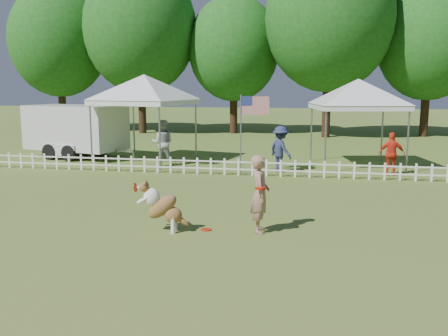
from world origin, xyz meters
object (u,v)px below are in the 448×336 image
object	(u,v)px
cargo_trailer	(76,131)
flag_pole	(241,134)
canopy_tent_left	(145,119)
spectator_b	(281,149)
canopy_tent_right	(356,124)
spectator_a	(163,143)
dog	(163,207)
spectator_c	(392,154)
handler	(260,194)
frisbee_on_turf	(206,230)

from	to	relation	value
cargo_trailer	flag_pole	xyz separation A→B (m)	(7.78, -2.71, 0.25)
canopy_tent_left	spectator_b	bearing A→B (deg)	-3.04
canopy_tent_right	spectator_a	size ratio (longest dim) A/B	1.83
dog	canopy_tent_right	size ratio (longest dim) A/B	0.34
canopy_tent_right	cargo_trailer	bearing A→B (deg)	167.38
dog	canopy_tent_left	distance (m)	10.42
canopy_tent_left	spectator_b	distance (m)	6.00
flag_pole	spectator_b	bearing A→B (deg)	6.45
spectator_c	spectator_a	bearing A→B (deg)	-1.85
spectator_c	canopy_tent_left	bearing A→B (deg)	-6.74
cargo_trailer	handler	bearing A→B (deg)	-32.19
canopy_tent_left	canopy_tent_right	distance (m)	8.53
flag_pole	frisbee_on_turf	bearing A→B (deg)	-101.52
frisbee_on_turf	flag_pole	world-z (taller)	flag_pole
handler	frisbee_on_turf	distance (m)	1.46
canopy_tent_right	spectator_b	size ratio (longest dim) A/B	1.97
canopy_tent_right	cargo_trailer	world-z (taller)	canopy_tent_right
dog	spectator_b	xyz separation A→B (m)	(1.96, 8.11, 0.29)
cargo_trailer	spectator_a	size ratio (longest dim) A/B	2.92
handler	spectator_b	bearing A→B (deg)	-6.45
canopy_tent_right	flag_pole	xyz separation A→B (m)	(-4.21, -2.26, -0.25)
spectator_a	flag_pole	bearing A→B (deg)	147.29
spectator_b	canopy_tent_left	bearing A→B (deg)	33.98
handler	frisbee_on_turf	size ratio (longest dim) A/B	7.16
frisbee_on_turf	canopy_tent_left	world-z (taller)	canopy_tent_left
flag_pole	cargo_trailer	bearing A→B (deg)	146.65
flag_pole	dog	bearing A→B (deg)	-108.33
handler	canopy_tent_right	bearing A→B (deg)	-23.10
handler	flag_pole	distance (m)	7.40
canopy_tent_left	spectator_a	distance (m)	1.61
dog	canopy_tent_left	world-z (taller)	canopy_tent_left
spectator_b	spectator_c	bearing A→B (deg)	-130.79
frisbee_on_turf	spectator_b	size ratio (longest dim) A/B	0.14
dog	cargo_trailer	distance (m)	12.59
handler	spectator_b	xyz separation A→B (m)	(-0.11, 7.75, -0.00)
canopy_tent_right	spectator_b	world-z (taller)	canopy_tent_right
spectator_a	canopy_tent_right	bearing A→B (deg)	174.94
handler	canopy_tent_right	size ratio (longest dim) A/B	0.51
cargo_trailer	flag_pole	distance (m)	8.25
spectator_b	dog	bearing A→B (deg)	125.32
canopy_tent_right	flag_pole	size ratio (longest dim) A/B	1.18
handler	cargo_trailer	xyz separation A→B (m)	(-9.31, 9.93, 0.32)
spectator_b	spectator_a	bearing A→B (deg)	41.38
dog	spectator_b	world-z (taller)	spectator_b
dog	canopy_tent_right	world-z (taller)	canopy_tent_right
dog	spectator_a	bearing A→B (deg)	103.47
frisbee_on_turf	dog	bearing A→B (deg)	-162.36
spectator_c	canopy_tent_right	bearing A→B (deg)	-54.63
frisbee_on_turf	spectator_a	bearing A→B (deg)	113.31
frisbee_on_turf	cargo_trailer	world-z (taller)	cargo_trailer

